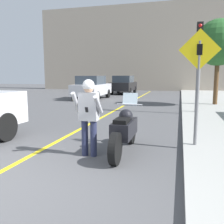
{
  "coord_description": "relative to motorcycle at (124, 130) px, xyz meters",
  "views": [
    {
      "loc": [
        2.48,
        -2.86,
        1.74
      ],
      "look_at": [
        0.97,
        2.68,
        0.88
      ],
      "focal_mm": 40.0,
      "sensor_mm": 36.0,
      "label": 1
    }
  ],
  "objects": [
    {
      "name": "building_backdrop",
      "position": [
        -1.31,
        23.51,
        4.24
      ],
      "size": [
        28.0,
        1.2,
        9.51
      ],
      "color": "#B2A38E",
      "rests_on": "ground"
    },
    {
      "name": "traffic_light",
      "position": [
        1.89,
        6.28,
        2.28
      ],
      "size": [
        0.26,
        0.3,
        3.85
      ],
      "color": "#2D2D30",
      "rests_on": "sidewalk_curb"
    },
    {
      "name": "person_biker",
      "position": [
        -0.68,
        -0.44,
        0.49
      ],
      "size": [
        0.59,
        0.46,
        1.65
      ],
      "color": "#282D4C",
      "rests_on": "ground"
    },
    {
      "name": "road_center_line",
      "position": [
        -1.91,
        3.51,
        -0.51
      ],
      "size": [
        0.12,
        36.0,
        0.01
      ],
      "color": "yellow",
      "rests_on": "ground"
    },
    {
      "name": "motorcycle",
      "position": [
        0.0,
        0.0,
        0.0
      ],
      "size": [
        0.62,
        2.26,
        1.31
      ],
      "color": "black",
      "rests_on": "ground"
    },
    {
      "name": "crossing_sign",
      "position": [
        1.55,
        0.64,
        1.19
      ],
      "size": [
        0.91,
        0.08,
        2.63
      ],
      "color": "slate",
      "rests_on": "sidewalk_curb"
    },
    {
      "name": "street_tree",
      "position": [
        3.08,
        9.55,
        2.95
      ],
      "size": [
        2.49,
        2.49,
        4.6
      ],
      "color": "brown",
      "rests_on": "sidewalk_curb"
    },
    {
      "name": "parked_car_black",
      "position": [
        -3.94,
        17.52,
        0.35
      ],
      "size": [
        1.88,
        4.2,
        1.68
      ],
      "color": "black",
      "rests_on": "ground"
    },
    {
      "name": "parked_car_silver",
      "position": [
        -5.06,
        11.89,
        0.35
      ],
      "size": [
        1.88,
        4.2,
        1.68
      ],
      "color": "black",
      "rests_on": "ground"
    }
  ]
}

